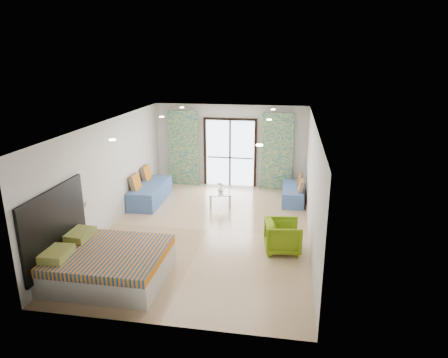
% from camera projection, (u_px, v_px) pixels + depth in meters
% --- Properties ---
extents(floor, '(5.00, 7.50, 0.01)m').
position_uv_depth(floor, '(208.00, 230.00, 10.03)').
color(floor, tan).
rests_on(floor, ground).
extents(ceiling, '(5.00, 7.50, 0.01)m').
position_uv_depth(ceiling, '(206.00, 123.00, 9.23)').
color(ceiling, silver).
rests_on(ceiling, ground).
extents(wall_back, '(5.00, 0.01, 2.70)m').
position_uv_depth(wall_back, '(230.00, 146.00, 13.17)').
color(wall_back, silver).
rests_on(wall_back, ground).
extents(wall_front, '(5.00, 0.01, 2.70)m').
position_uv_depth(wall_front, '(156.00, 250.00, 6.10)').
color(wall_front, silver).
rests_on(wall_front, ground).
extents(wall_left, '(0.01, 7.50, 2.70)m').
position_uv_depth(wall_left, '(110.00, 174.00, 10.03)').
color(wall_left, silver).
rests_on(wall_left, ground).
extents(wall_right, '(0.01, 7.50, 2.70)m').
position_uv_depth(wall_right, '(312.00, 184.00, 9.24)').
color(wall_right, silver).
rests_on(wall_right, ground).
extents(balcony_door, '(1.76, 0.08, 2.28)m').
position_uv_depth(balcony_door, '(230.00, 149.00, 13.17)').
color(balcony_door, black).
rests_on(balcony_door, floor).
extents(balcony_rail, '(1.52, 0.03, 0.04)m').
position_uv_depth(balcony_rail, '(230.00, 158.00, 13.27)').
color(balcony_rail, '#595451').
rests_on(balcony_rail, balcony_door).
extents(curtain_left, '(1.00, 0.10, 2.50)m').
position_uv_depth(curtain_left, '(183.00, 148.00, 13.27)').
color(curtain_left, silver).
rests_on(curtain_left, floor).
extents(curtain_right, '(1.00, 0.10, 2.50)m').
position_uv_depth(curtain_right, '(277.00, 152.00, 12.78)').
color(curtain_right, silver).
rests_on(curtain_right, floor).
extents(downlight_a, '(0.12, 0.12, 0.02)m').
position_uv_depth(downlight_a, '(112.00, 140.00, 7.58)').
color(downlight_a, '#FFE0B2').
rests_on(downlight_a, ceiling).
extents(downlight_b, '(0.12, 0.12, 0.02)m').
position_uv_depth(downlight_b, '(259.00, 145.00, 7.14)').
color(downlight_b, '#FFE0B2').
rests_on(downlight_b, ceiling).
extents(downlight_c, '(0.12, 0.12, 0.02)m').
position_uv_depth(downlight_c, '(162.00, 117.00, 10.41)').
color(downlight_c, '#FFE0B2').
rests_on(downlight_c, ceiling).
extents(downlight_d, '(0.12, 0.12, 0.02)m').
position_uv_depth(downlight_d, '(269.00, 120.00, 9.96)').
color(downlight_d, '#FFE0B2').
rests_on(downlight_d, ceiling).
extents(downlight_e, '(0.12, 0.12, 0.02)m').
position_uv_depth(downlight_e, '(182.00, 107.00, 12.29)').
color(downlight_e, '#FFE0B2').
rests_on(downlight_e, ceiling).
extents(downlight_f, '(0.12, 0.12, 0.02)m').
position_uv_depth(downlight_f, '(273.00, 109.00, 11.85)').
color(downlight_f, '#FFE0B2').
rests_on(downlight_f, ceiling).
extents(headboard, '(0.06, 2.10, 1.50)m').
position_uv_depth(headboard, '(55.00, 226.00, 7.71)').
color(headboard, black).
rests_on(headboard, floor).
extents(switch_plate, '(0.02, 0.10, 0.10)m').
position_uv_depth(switch_plate, '(87.00, 203.00, 8.89)').
color(switch_plate, silver).
rests_on(switch_plate, wall_left).
extents(bed, '(2.23, 1.82, 0.77)m').
position_uv_depth(bed, '(106.00, 264.00, 7.77)').
color(bed, silver).
rests_on(bed, floor).
extents(daybed_left, '(0.80, 1.99, 0.98)m').
position_uv_depth(daybed_left, '(150.00, 192.00, 11.91)').
color(daybed_left, '#4465A4').
rests_on(daybed_left, floor).
extents(daybed_right, '(0.62, 1.59, 0.78)m').
position_uv_depth(daybed_right, '(293.00, 193.00, 11.99)').
color(daybed_right, '#4465A4').
rests_on(daybed_right, floor).
extents(coffee_table, '(0.74, 0.74, 0.74)m').
position_uv_depth(coffee_table, '(220.00, 194.00, 11.55)').
color(coffee_table, silver).
rests_on(coffee_table, floor).
extents(vase, '(0.18, 0.19, 0.16)m').
position_uv_depth(vase, '(221.00, 190.00, 11.50)').
color(vase, white).
rests_on(vase, coffee_table).
extents(armchair, '(0.81, 0.85, 0.78)m').
position_uv_depth(armchair, '(283.00, 235.00, 8.87)').
color(armchair, '#729713').
rests_on(armchair, floor).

